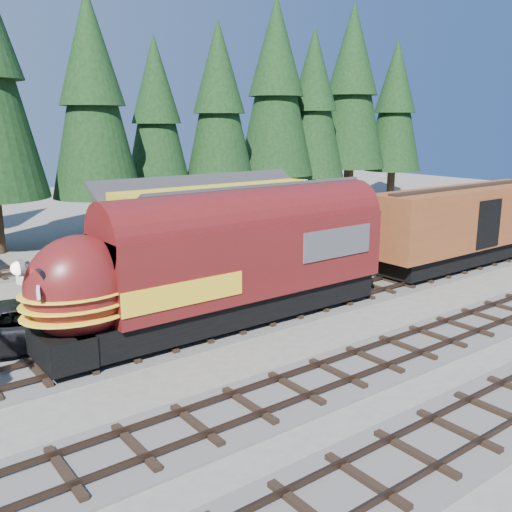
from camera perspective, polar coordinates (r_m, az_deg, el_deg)
ground at (r=23.44m, az=11.91°, el=-7.42°), size 120.00×120.00×0.00m
track_siding at (r=33.37m, az=18.04°, el=-1.47°), size 68.00×3.20×0.33m
depot at (r=30.29m, az=-2.96°, el=3.35°), size 12.80×7.00×5.30m
conifer_backdrop at (r=46.05m, az=-5.15°, el=15.89°), size 77.89×20.57×17.29m
locomotive at (r=22.42m, az=-4.01°, el=-1.48°), size 15.49×3.08×4.21m
boxcar at (r=34.41m, az=20.15°, el=3.08°), size 13.56×2.90×4.26m
pickup_truck_a at (r=22.74m, az=-21.69°, el=-6.39°), size 6.96×4.78×1.77m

